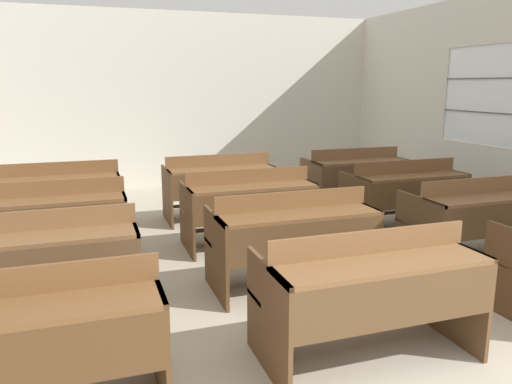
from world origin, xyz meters
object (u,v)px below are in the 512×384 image
object	(u,v)px
bench_third_right	(405,192)
bench_back_right	(355,175)
bench_second_left	(42,261)
bench_third_center	(249,204)
bench_second_right	(479,216)
wastepaper_bin	(395,180)
bench_back_center	(219,184)
bench_third_left	(52,220)
bench_second_center	(293,235)
bench_front_center	(370,289)
bench_back_left	(59,194)
bench_front_left	(26,339)

from	to	relation	value
bench_third_right	bench_back_right	bearing A→B (deg)	89.26
bench_second_left	bench_third_center	size ratio (longest dim) A/B	1.00
bench_third_center	bench_back_right	bearing A→B (deg)	31.22
bench_second_right	wastepaper_bin	size ratio (longest dim) A/B	3.94
bench_second_left	bench_back_center	bearing A→B (deg)	50.59
bench_third_center	bench_third_right	xyz separation A→B (m)	(1.94, -0.00, 0.00)
bench_third_center	bench_second_right	bearing A→B (deg)	-31.16
wastepaper_bin	bench_third_left	bearing A→B (deg)	-158.97
bench_second_center	bench_third_left	distance (m)	2.28
bench_second_center	bench_third_left	xyz separation A→B (m)	(-1.95, 1.18, 0.00)
bench_second_left	bench_back_right	bearing A→B (deg)	31.16
bench_front_center	bench_second_center	bearing A→B (deg)	90.58
bench_third_center	bench_back_right	distance (m)	2.28
bench_back_right	bench_third_right	bearing A→B (deg)	-90.74
bench_second_center	bench_back_left	distance (m)	3.04
bench_third_center	bench_back_center	distance (m)	1.17
bench_front_left	bench_back_center	bearing A→B (deg)	61.51
bench_third_left	bench_back_center	bearing A→B (deg)	31.30
bench_back_left	bench_back_center	distance (m)	1.91
bench_third_right	wastepaper_bin	world-z (taller)	bench_third_right
bench_third_left	bench_third_right	size ratio (longest dim) A/B	1.00
bench_second_center	wastepaper_bin	size ratio (longest dim) A/B	3.94
bench_front_center	bench_third_center	xyz separation A→B (m)	(-0.02, 2.37, 0.00)
bench_second_center	bench_back_left	xyz separation A→B (m)	(-1.93, 2.35, 0.00)
bench_third_left	bench_back_right	distance (m)	4.07
bench_second_center	bench_third_center	distance (m)	1.18
bench_back_center	bench_back_right	bearing A→B (deg)	0.29
bench_second_left	bench_third_left	world-z (taller)	same
bench_front_center	bench_second_right	distance (m)	2.27
bench_front_left	bench_front_center	size ratio (longest dim) A/B	1.00
bench_second_right	bench_back_left	distance (m)	4.54
bench_second_left	bench_back_right	xyz separation A→B (m)	(3.90, 2.36, 0.00)
bench_second_center	bench_second_left	bearing A→B (deg)	180.00
bench_second_left	bench_back_center	distance (m)	3.04
bench_third_center	bench_back_left	xyz separation A→B (m)	(-1.93, 1.17, 0.00)
bench_back_left	bench_back_center	bearing A→B (deg)	0.13
bench_second_left	bench_second_right	size ratio (longest dim) A/B	1.00
bench_front_center	bench_third_left	world-z (taller)	same
bench_front_left	bench_third_right	distance (m)	4.54
bench_front_left	bench_third_center	distance (m)	3.06
bench_front_left	bench_third_left	bearing A→B (deg)	90.09
bench_third_left	wastepaper_bin	world-z (taller)	bench_third_left
bench_third_right	bench_back_center	xyz separation A→B (m)	(-1.96, 1.18, 0.00)
bench_back_left	wastepaper_bin	bearing A→B (deg)	8.85
bench_third_center	bench_second_center	bearing A→B (deg)	-89.70
bench_front_left	bench_back_left	bearing A→B (deg)	89.77
bench_second_center	bench_second_right	bearing A→B (deg)	-0.12
bench_front_center	bench_third_right	bearing A→B (deg)	51.02
bench_back_right	bench_third_left	bearing A→B (deg)	-163.14
bench_second_right	bench_third_center	xyz separation A→B (m)	(-1.95, 1.18, 0.00)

